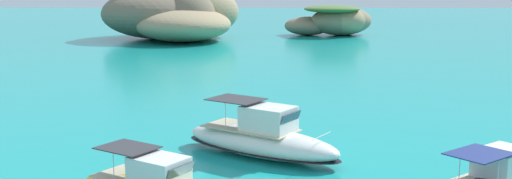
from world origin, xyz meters
TOP-DOWN VIEW (x-y plane):
  - islet_large at (-16.71, 74.21)m, footprint 24.69×26.04m
  - islet_small at (9.22, 82.30)m, footprint 16.49×13.05m
  - motorboat_white at (-1.08, 11.26)m, footprint 8.82×6.83m

SIDE VIEW (x-z plane):
  - motorboat_white at x=-1.08m, z-range -0.50..2.24m
  - islet_small at x=9.22m, z-range -0.10..4.95m
  - islet_large at x=-16.71m, z-range -0.66..8.52m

